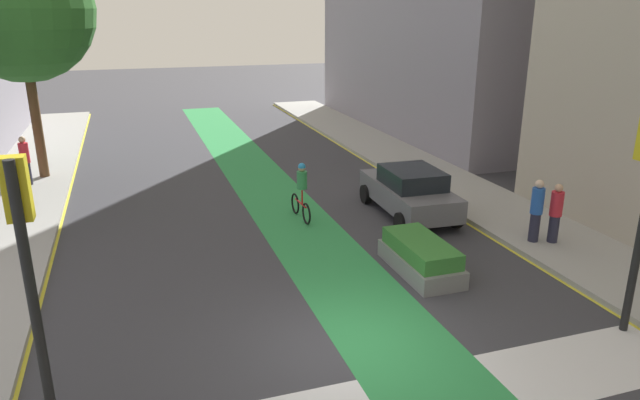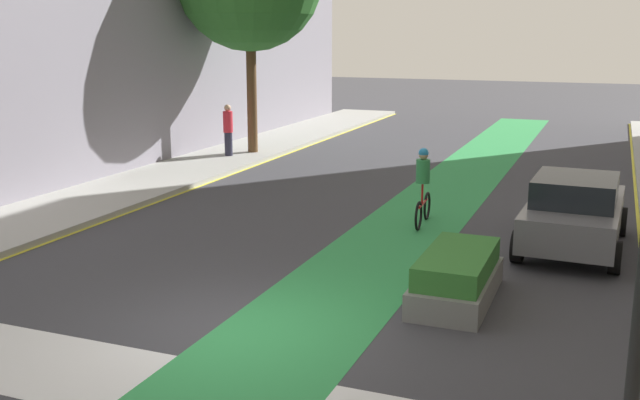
{
  "view_description": "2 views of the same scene",
  "coord_description": "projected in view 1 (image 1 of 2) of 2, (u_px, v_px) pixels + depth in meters",
  "views": [
    {
      "loc": [
        -3.65,
        -9.26,
        6.3
      ],
      "look_at": [
        1.26,
        5.5,
        1.17
      ],
      "focal_mm": 32.48,
      "sensor_mm": 36.0,
      "label": 1
    },
    {
      "loc": [
        5.2,
        -9.34,
        4.48
      ],
      "look_at": [
        -0.52,
        5.03,
        0.93
      ],
      "focal_mm": 41.53,
      "sensor_mm": 36.0,
      "label": 2
    }
  ],
  "objects": [
    {
      "name": "ground_plane",
      "position": [
        347.0,
        345.0,
        11.41
      ],
      "size": [
        120.0,
        120.0,
        0.0
      ],
      "primitive_type": "plane",
      "color": "#38383D"
    },
    {
      "name": "bike_lane_paint",
      "position": [
        392.0,
        337.0,
        11.69
      ],
      "size": [
        2.4,
        60.0,
        0.01
      ],
      "primitive_type": "cube",
      "color": "#2D8C47",
      "rests_on": "ground_plane"
    },
    {
      "name": "curb_stripe_right",
      "position": [
        593.0,
        299.0,
        13.2
      ],
      "size": [
        0.16,
        60.0,
        0.01
      ],
      "primitive_type": "cube",
      "color": "yellow",
      "rests_on": "ground_plane"
    },
    {
      "name": "traffic_signal_near_left",
      "position": [
        25.0,
        245.0,
        8.41
      ],
      "size": [
        0.35,
        0.52,
        4.35
      ],
      "color": "black",
      "rests_on": "ground_plane"
    },
    {
      "name": "car_grey_right_far",
      "position": [
        409.0,
        191.0,
        18.41
      ],
      "size": [
        2.15,
        4.26,
        1.57
      ],
      "color": "slate",
      "rests_on": "ground_plane"
    },
    {
      "name": "cyclist_in_lane",
      "position": [
        301.0,
        190.0,
        17.95
      ],
      "size": [
        0.32,
        1.73,
        1.86
      ],
      "color": "black",
      "rests_on": "ground_plane"
    },
    {
      "name": "pedestrian_sidewalk_right_a",
      "position": [
        536.0,
        210.0,
        15.89
      ],
      "size": [
        0.34,
        0.34,
        1.78
      ],
      "color": "#262638",
      "rests_on": "sidewalk_right"
    },
    {
      "name": "pedestrian_sidewalk_left_a",
      "position": [
        25.0,
        160.0,
        21.08
      ],
      "size": [
        0.34,
        0.34,
        1.81
      ],
      "color": "#262638",
      "rests_on": "sidewalk_left"
    },
    {
      "name": "pedestrian_sidewalk_right_b",
      "position": [
        556.0,
        213.0,
        15.85
      ],
      "size": [
        0.34,
        0.34,
        1.68
      ],
      "color": "#262638",
      "rests_on": "sidewalk_right"
    },
    {
      "name": "street_tree_near",
      "position": [
        19.0,
        9.0,
        20.52
      ],
      "size": [
        5.19,
        5.19,
        8.78
      ],
      "color": "brown",
      "rests_on": "sidewalk_left"
    },
    {
      "name": "median_planter",
      "position": [
        421.0,
        257.0,
        14.5
      ],
      "size": [
        1.18,
        2.62,
        0.85
      ],
      "color": "slate",
      "rests_on": "ground_plane"
    }
  ]
}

